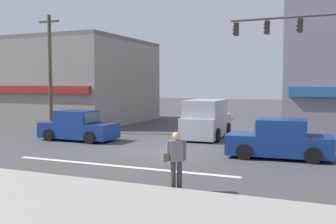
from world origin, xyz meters
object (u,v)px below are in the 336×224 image
object	(u,v)px
sedan_approaching_near	(279,141)
pedestrian_foreground_with_bag	(175,158)
traffic_light_mast	(309,54)
sedan_waiting_far	(78,127)
van_crossing_rightbound	(206,120)
utility_pole_near_left	(50,72)

from	to	relation	value
sedan_approaching_near	pedestrian_foreground_with_bag	distance (m)	6.54
traffic_light_mast	pedestrian_foreground_with_bag	size ratio (longest dim) A/B	3.71
pedestrian_foreground_with_bag	sedan_waiting_far	bearing A→B (deg)	139.52
traffic_light_mast	sedan_approaching_near	xyz separation A→B (m)	(-0.90, -2.17, -3.59)
traffic_light_mast	van_crossing_rightbound	xyz separation A→B (m)	(-5.39, 2.37, -3.30)
traffic_light_mast	sedan_approaching_near	bearing A→B (deg)	-112.47
utility_pole_near_left	sedan_waiting_far	xyz separation A→B (m)	(3.44, -2.02, -2.99)
sedan_approaching_near	sedan_waiting_far	bearing A→B (deg)	174.70
traffic_light_mast	pedestrian_foreground_with_bag	bearing A→B (deg)	-109.19
utility_pole_near_left	pedestrian_foreground_with_bag	distance (m)	15.27
sedan_waiting_far	pedestrian_foreground_with_bag	distance (m)	11.08
van_crossing_rightbound	pedestrian_foreground_with_bag	distance (m)	11.04
van_crossing_rightbound	sedan_approaching_near	bearing A→B (deg)	-45.31
sedan_approaching_near	sedan_waiting_far	xyz separation A→B (m)	(-10.45, 0.97, 0.00)
van_crossing_rightbound	sedan_approaching_near	distance (m)	6.39
van_crossing_rightbound	sedan_waiting_far	world-z (taller)	van_crossing_rightbound
traffic_light_mast	sedan_waiting_far	world-z (taller)	traffic_light_mast
utility_pole_near_left	sedan_approaching_near	xyz separation A→B (m)	(13.89, -2.99, -2.99)
sedan_waiting_far	pedestrian_foreground_with_bag	xyz separation A→B (m)	(8.42, -7.19, 0.24)
van_crossing_rightbound	utility_pole_near_left	bearing A→B (deg)	-170.65
utility_pole_near_left	van_crossing_rightbound	world-z (taller)	utility_pole_near_left
traffic_light_mast	sedan_approaching_near	size ratio (longest dim) A/B	1.47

